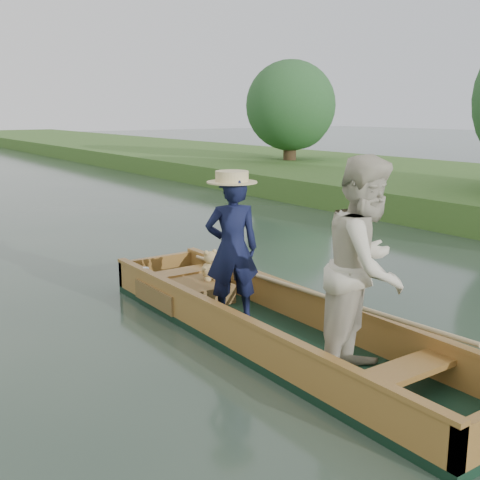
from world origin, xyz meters
TOP-DOWN VIEW (x-y plane):
  - ground at (0.00, 0.00)m, footprint 120.00×120.00m
  - trees_far at (0.70, 6.90)m, footprint 22.56×15.76m
  - punt at (0.02, -0.30)m, footprint 1.21×5.00m

SIDE VIEW (x-z plane):
  - ground at x=0.00m, z-range 0.00..0.00m
  - punt at x=0.02m, z-range -0.31..1.63m
  - trees_far at x=0.70m, z-range 0.22..4.74m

